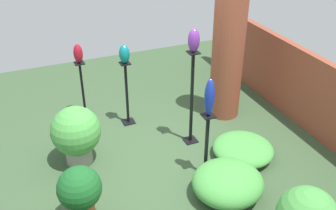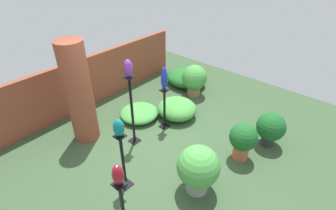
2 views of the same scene
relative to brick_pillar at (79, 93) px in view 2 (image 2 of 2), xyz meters
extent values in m
plane|color=#385133|center=(0.81, -1.50, -1.05)|extent=(8.00, 8.00, 0.00)
cube|color=brown|center=(0.81, 1.02, -0.43)|extent=(5.60, 0.12, 1.24)
cylinder|color=brown|center=(0.00, 0.00, 0.00)|extent=(0.51, 0.51, 2.10)
cube|color=black|center=(-0.34, -1.61, -1.04)|extent=(0.20, 0.20, 0.01)
cube|color=black|center=(-0.34, -1.61, -0.51)|extent=(0.04, 0.04, 1.08)
cube|color=black|center=(-0.34, -1.61, 0.03)|extent=(0.16, 0.16, 0.02)
cube|color=black|center=(-0.88, -2.22, -0.57)|extent=(0.04, 0.04, 0.97)
cube|color=black|center=(-0.88, -2.22, -0.09)|extent=(0.16, 0.16, 0.01)
cube|color=black|center=(1.31, -1.03, -1.04)|extent=(0.20, 0.20, 0.01)
cube|color=black|center=(1.31, -1.03, -0.58)|extent=(0.04, 0.04, 0.94)
cube|color=black|center=(1.31, -1.03, -0.11)|extent=(0.16, 0.16, 0.01)
cube|color=black|center=(0.54, -0.89, -1.04)|extent=(0.20, 0.20, 0.01)
cube|color=black|center=(0.54, -0.89, -0.31)|extent=(0.04, 0.04, 1.49)
cube|color=black|center=(0.54, -0.89, 0.43)|extent=(0.16, 0.16, 0.02)
ellipsoid|color=#0F727A|center=(-0.34, -1.61, 0.18)|extent=(0.17, 0.16, 0.30)
ellipsoid|color=maroon|center=(-0.88, -2.22, 0.08)|extent=(0.15, 0.15, 0.32)
ellipsoid|color=#192D9E|center=(1.31, -1.03, 0.15)|extent=(0.14, 0.13, 0.51)
ellipsoid|color=#6B2D8C|center=(0.54, -0.89, 0.61)|extent=(0.16, 0.16, 0.34)
cylinder|color=#2D2D33|center=(2.25, -3.00, -0.95)|extent=(0.26, 0.26, 0.20)
sphere|color=#195923|center=(2.25, -3.00, -0.61)|extent=(0.57, 0.57, 0.57)
cylinder|color=#936B4C|center=(2.88, -0.68, -0.93)|extent=(0.35, 0.35, 0.24)
sphere|color=#479942|center=(2.88, -0.68, -0.53)|extent=(0.65, 0.65, 0.65)
cylinder|color=gray|center=(0.38, -2.58, -0.94)|extent=(0.37, 0.37, 0.23)
sphere|color=#479942|center=(0.38, -2.58, -0.52)|extent=(0.70, 0.70, 0.70)
cylinder|color=#B25B38|center=(1.53, -2.77, -0.91)|extent=(0.29, 0.29, 0.29)
sphere|color=#195923|center=(1.53, -2.77, -0.54)|extent=(0.52, 0.52, 0.52)
ellipsoid|color=#236B28|center=(3.21, -0.17, -0.84)|extent=(1.01, 1.16, 0.42)
ellipsoid|color=#479942|center=(1.19, -0.35, -0.92)|extent=(0.89, 0.88, 0.26)
ellipsoid|color=#479942|center=(1.82, -0.98, -0.84)|extent=(0.89, 0.92, 0.42)
camera|label=1|loc=(5.03, -3.14, 2.52)|focal=42.00mm
camera|label=2|loc=(-2.16, -4.15, 2.54)|focal=28.00mm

